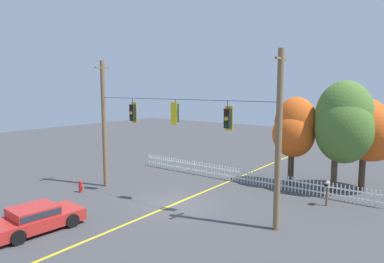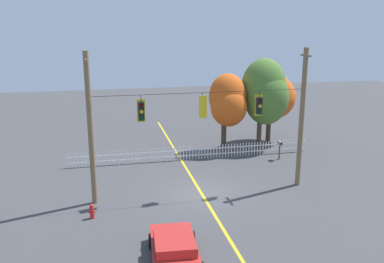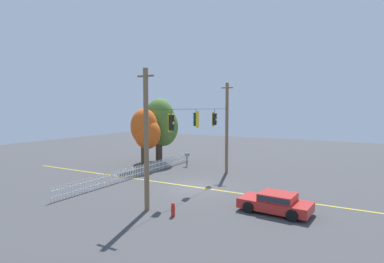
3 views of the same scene
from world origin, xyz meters
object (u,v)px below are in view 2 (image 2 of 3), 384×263
object	(u,v)px
autumn_maple_near_fence	(228,102)
fire_hydrant	(92,211)
autumn_maple_mid	(265,93)
autumn_oak_far_east	(271,95)
parked_car	(174,249)
traffic_signal_southbound_primary	(202,106)
traffic_signal_northbound_primary	(259,106)
roadside_mailbox	(280,144)
traffic_signal_northbound_secondary	(141,111)

from	to	relation	value
autumn_maple_near_fence	fire_hydrant	bearing A→B (deg)	-136.51
autumn_maple_mid	autumn_oak_far_east	world-z (taller)	autumn_maple_mid
autumn_maple_near_fence	autumn_oak_far_east	xyz separation A→B (m)	(4.07, 1.43, 0.08)
parked_car	fire_hydrant	world-z (taller)	parked_car
autumn_maple_near_fence	fire_hydrant	xyz separation A→B (m)	(-10.05, -9.53, -3.44)
parked_car	traffic_signal_southbound_primary	bearing A→B (deg)	67.27
traffic_signal_northbound_primary	autumn_oak_far_east	world-z (taller)	autumn_oak_far_east
roadside_mailbox	autumn_maple_near_fence	bearing A→B (deg)	136.10
parked_car	autumn_maple_near_fence	bearing A→B (deg)	65.02
traffic_signal_northbound_secondary	parked_car	bearing A→B (deg)	-85.36
parked_car	roadside_mailbox	world-z (taller)	roadside_mailbox
autumn_maple_mid	autumn_oak_far_east	xyz separation A→B (m)	(1.07, 1.24, -0.45)
traffic_signal_northbound_primary	fire_hydrant	bearing A→B (deg)	-168.70
parked_car	roadside_mailbox	bearing A→B (deg)	49.68
traffic_signal_northbound_secondary	autumn_maple_mid	distance (m)	12.90
traffic_signal_southbound_primary	traffic_signal_northbound_secondary	bearing A→B (deg)	179.66
parked_car	fire_hydrant	distance (m)	5.88
fire_hydrant	roadside_mailbox	size ratio (longest dim) A/B	0.56
traffic_signal_southbound_primary	autumn_maple_near_fence	world-z (taller)	autumn_maple_near_fence
traffic_signal_northbound_secondary	roadside_mailbox	size ratio (longest dim) A/B	1.08
traffic_signal_southbound_primary	traffic_signal_northbound_primary	size ratio (longest dim) A/B	0.94
autumn_maple_near_fence	fire_hydrant	distance (m)	14.27
autumn_maple_near_fence	parked_car	xyz separation A→B (m)	(-6.68, -14.34, -3.21)
autumn_maple_mid	parked_car	size ratio (longest dim) A/B	1.69
roadside_mailbox	traffic_signal_southbound_primary	bearing A→B (deg)	-145.48
autumn_maple_mid	parked_car	world-z (taller)	autumn_maple_mid
autumn_maple_near_fence	roadside_mailbox	size ratio (longest dim) A/B	4.29
traffic_signal_southbound_primary	parked_car	bearing A→B (deg)	-112.73
traffic_signal_southbound_primary	traffic_signal_northbound_primary	world-z (taller)	same
traffic_signal_northbound_primary	autumn_maple_near_fence	world-z (taller)	autumn_maple_near_fence
autumn_maple_near_fence	autumn_oak_far_east	size ratio (longest dim) A/B	1.00
autumn_maple_mid	fire_hydrant	bearing A→B (deg)	-143.29
autumn_maple_mid	autumn_maple_near_fence	bearing A→B (deg)	-176.26
fire_hydrant	roadside_mailbox	xyz separation A→B (m)	(13.07, 6.62, 0.74)
autumn_maple_near_fence	roadside_mailbox	bearing A→B (deg)	-43.90
traffic_signal_northbound_secondary	autumn_maple_mid	bearing A→B (deg)	37.45
autumn_maple_near_fence	autumn_oak_far_east	bearing A→B (deg)	19.39
traffic_signal_southbound_primary	traffic_signal_northbound_primary	bearing A→B (deg)	0.34
traffic_signal_southbound_primary	fire_hydrant	size ratio (longest dim) A/B	1.79
traffic_signal_southbound_primary	fire_hydrant	distance (m)	8.00
traffic_signal_southbound_primary	autumn_oak_far_east	size ratio (longest dim) A/B	0.23
traffic_signal_northbound_secondary	autumn_maple_near_fence	bearing A→B (deg)	46.58
traffic_signal_southbound_primary	autumn_oak_far_east	xyz separation A→B (m)	(7.95, 9.09, -1.23)
traffic_signal_southbound_primary	autumn_maple_mid	distance (m)	10.47
autumn_maple_near_fence	traffic_signal_northbound_secondary	bearing A→B (deg)	-133.42
traffic_signal_northbound_secondary	autumn_oak_far_east	xyz separation A→B (m)	(11.30, 9.07, -1.12)
autumn_maple_near_fence	fire_hydrant	world-z (taller)	autumn_maple_near_fence
traffic_signal_southbound_primary	autumn_maple_near_fence	bearing A→B (deg)	63.12
traffic_signal_northbound_secondary	parked_car	size ratio (longest dim) A/B	0.36
traffic_signal_northbound_secondary	autumn_oak_far_east	size ratio (longest dim) A/B	0.25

